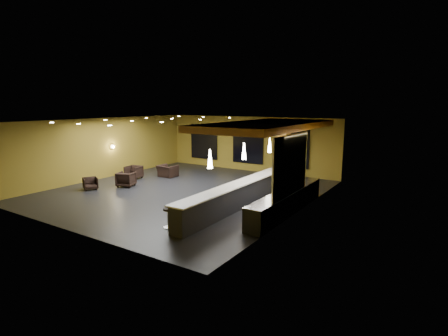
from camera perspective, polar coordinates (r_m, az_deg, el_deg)
The scene contains 34 objects.
floor at distance 17.67m, azimuth -6.36°, elevation -3.91°, with size 12.00×13.00×0.10m, color black.
ceiling at distance 17.14m, azimuth -6.60°, elevation 7.83°, with size 12.00×13.00×0.10m, color black.
wall_back at distance 22.71m, azimuth 4.04°, elevation 3.96°, with size 12.00×0.10×3.50m, color olive.
wall_front at distance 13.01m, azimuth -25.03°, elevation -1.95°, with size 12.00×0.10×3.50m, color olive.
wall_left at distance 21.63m, azimuth -19.02°, elevation 3.08°, with size 0.10×13.00×3.50m, color olive.
wall_right at distance 14.32m, azimuth 12.64°, elevation -0.14°, with size 0.10×13.00×3.50m, color olive.
wood_soffit at distance 15.83m, azimuth 7.13°, elevation 6.91°, with size 3.60×8.00×0.28m, color #B16F33.
window_left at distance 24.50m, azimuth -3.29°, elevation 4.33°, with size 2.20×0.06×2.40m, color black.
window_center at distance 22.62m, azimuth 3.91°, elevation 3.81°, with size 2.20×0.06×2.40m, color black.
window_right at distance 21.35m, azimuth 10.98°, elevation 3.24°, with size 2.20×0.06×2.40m, color black.
tile_backsplash at distance 13.38m, azimuth 10.83°, elevation 0.28°, with size 0.06×3.20×2.40m, color white.
bar_counter at distance 14.71m, azimuth 2.24°, elevation -4.60°, with size 0.60×8.00×1.00m, color black.
bar_top at distance 14.58m, azimuth 2.26°, elevation -2.61°, with size 0.78×8.10×0.05m, color white.
prep_counter at distance 14.30m, azimuth 10.22°, elevation -5.50°, with size 0.70×6.00×0.86m, color black.
prep_top at distance 14.18m, azimuth 10.28°, elevation -3.73°, with size 0.72×6.00×0.03m, color silver.
wall_shelf_lower at distance 13.33m, azimuth 9.89°, elevation -1.48°, with size 0.30×1.50×0.03m, color silver.
wall_shelf_upper at distance 13.24m, azimuth 9.95°, elevation 0.42°, with size 0.30×1.50×0.03m, color silver.
column at distance 18.49m, azimuth 9.55°, elevation 2.34°, with size 0.60×0.60×3.50m, color olive.
wall_sconce at distance 21.80m, azimuth -17.72°, elevation 3.34°, with size 0.22×0.22×0.22m, color #FFE5B2.
pendant_0 at distance 12.67m, azimuth -2.31°, elevation 1.50°, with size 0.20×0.20×0.70m, color white.
pendant_1 at distance 14.77m, azimuth 3.28°, elevation 2.78°, with size 0.20×0.20×0.70m, color white.
pendant_2 at distance 16.97m, azimuth 7.46°, elevation 3.71°, with size 0.20×0.20×0.70m, color white.
staff_a at distance 16.79m, azimuth 10.15°, elevation -1.85°, with size 0.57×0.38×1.58m, color black.
staff_b at distance 17.35m, azimuth 10.94°, elevation -1.41°, with size 0.78×0.61×1.61m, color black.
staff_c at distance 16.78m, azimuth 11.94°, elevation -1.48°, with size 0.89×0.58×1.82m, color black.
armchair_a at distance 19.07m, azimuth -20.98°, elevation -2.36°, with size 0.67×0.69×0.63m, color black.
armchair_b at distance 19.15m, azimuth -15.68°, elevation -1.77°, with size 0.83×0.85×0.78m, color black.
armchair_c at distance 21.00m, azimuth -14.52°, elevation -0.68°, with size 0.81×0.84×0.76m, color black.
armchair_d at distance 21.16m, azimuth -9.22°, elevation -0.48°, with size 1.07×0.93×0.69m, color black.
bar_stool_0 at distance 12.55m, azimuth -9.11°, elevation -7.63°, with size 0.36×0.36×0.71m.
bar_stool_1 at distance 13.63m, azimuth -4.00°, elevation -6.03°, with size 0.36×0.36×0.71m.
bar_stool_2 at distance 15.28m, azimuth -0.42°, elevation -4.01°, with size 0.40×0.40×0.78m.
bar_stool_3 at distance 16.45m, azimuth 2.99°, elevation -2.80°, with size 0.43×0.43×0.86m.
bar_stool_4 at distance 17.90m, azimuth 5.85°, elevation -1.81°, with size 0.42×0.42×0.83m.
Camera 1 is at (10.86, -13.23, 4.34)m, focal length 28.00 mm.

